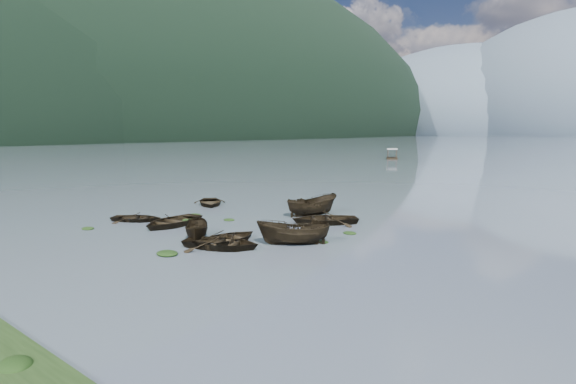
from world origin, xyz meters
The scene contains 21 objects.
ground_plane centered at (0.00, 0.00, 0.00)m, with size 2400.00×2400.00×0.00m, color #4E5862.
left_ridge_far centered at (-480.00, 250.00, 0.00)m, with size 560.00×1400.00×380.00m, color black.
haze_mtn_a centered at (-260.00, 900.00, 0.00)m, with size 520.00×520.00×280.00m, color #475666.
rowboat_0 centered at (-4.29, 3.55, 0.00)m, with size 3.61×5.06×1.05m, color black.
rowboat_1 centered at (-7.93, 2.91, 0.00)m, with size 2.83×3.97×0.82m, color black.
rowboat_2 centered at (0.51, 1.94, 0.00)m, with size 1.41×3.75×1.45m, color black.
rowboat_3 centered at (2.67, 2.65, 0.00)m, with size 3.12×4.37×0.90m, color black.
rowboat_4 centered at (3.36, 1.42, 0.00)m, with size 3.40×4.77×0.99m, color black.
rowboat_5 centered at (6.26, 4.75, 0.00)m, with size 1.71×4.55×1.76m, color black.
rowboat_6 centered at (-9.27, 11.65, 0.00)m, with size 3.16×4.42×0.92m, color black.
rowboat_7 centered at (4.09, 11.38, 0.00)m, with size 3.58×5.02×1.04m, color black.
rowboat_8 centered at (1.37, 13.52, 0.00)m, with size 1.85×4.91×1.90m, color black.
weed_clump_0 centered at (-8.01, -1.01, 0.00)m, with size 0.99×0.81×0.22m, color black.
weed_clump_1 centered at (-4.70, 5.41, 0.00)m, with size 1.09×0.87×0.24m, color black.
weed_clump_2 centered at (2.07, -1.57, 0.00)m, with size 1.37×1.09×0.30m, color black.
weed_clump_3 centered at (7.35, 6.36, 0.00)m, with size 0.79×0.67×0.18m, color black.
weed_clump_4 centered at (5.20, 8.55, 0.00)m, with size 1.11×0.88×0.23m, color black.
weed_clump_5 centered at (-6.09, 7.19, 0.00)m, with size 1.10×0.89×0.23m, color black.
weed_clump_6 centered at (-2.43, 7.59, 0.00)m, with size 0.96×0.80×0.20m, color black.
weed_clump_7 centered at (7.42, 9.54, 0.00)m, with size 0.97×0.78×0.21m, color black.
pontoon_left centered at (-27.53, 88.14, 0.00)m, with size 2.64×6.34×2.43m, color black, non-canonical shape.
Camera 1 is at (22.99, -16.60, 7.00)m, focal length 28.00 mm.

